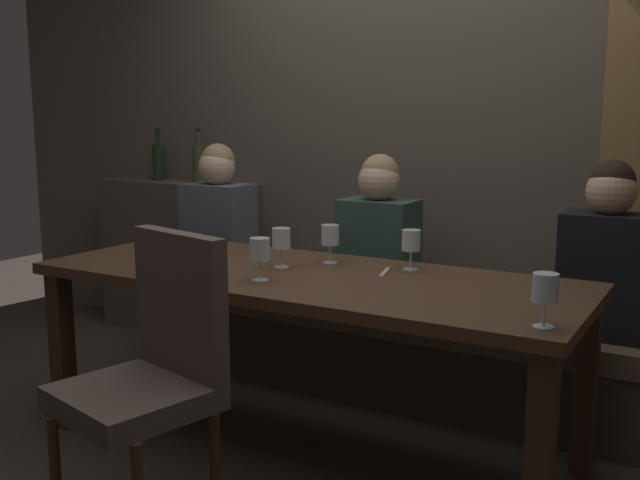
# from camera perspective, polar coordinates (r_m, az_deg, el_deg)

# --- Properties ---
(ground) EXTENTS (9.00, 9.00, 0.00)m
(ground) POSITION_cam_1_polar(r_m,az_deg,el_deg) (3.17, -1.12, -15.73)
(ground) COLOR #382D26
(back_wall_tiled) EXTENTS (6.00, 0.12, 3.00)m
(back_wall_tiled) POSITION_cam_1_polar(r_m,az_deg,el_deg) (3.96, 8.20, 11.63)
(back_wall_tiled) COLOR brown
(back_wall_tiled) RESTS_ON ground
(back_counter) EXTENTS (1.10, 0.28, 0.95)m
(back_counter) POSITION_cam_1_polar(r_m,az_deg,el_deg) (4.71, -10.76, -1.30)
(back_counter) COLOR #494138
(back_counter) RESTS_ON ground
(dining_table) EXTENTS (2.20, 0.84, 0.74)m
(dining_table) POSITION_cam_1_polar(r_m,az_deg,el_deg) (2.95, -1.16, -4.22)
(dining_table) COLOR #412B1C
(dining_table) RESTS_ON ground
(banquette_bench) EXTENTS (2.50, 0.44, 0.45)m
(banquette_bench) POSITION_cam_1_polar(r_m,az_deg,el_deg) (3.66, 4.62, -8.36)
(banquette_bench) COLOR #4A3C2E
(banquette_bench) RESTS_ON ground
(chair_near_side) EXTENTS (0.53, 0.53, 0.98)m
(chair_near_side) POSITION_cam_1_polar(r_m,az_deg,el_deg) (2.50, -12.75, -9.26)
(chair_near_side) COLOR #4C3321
(chair_near_side) RESTS_ON ground
(diner_redhead) EXTENTS (0.36, 0.24, 0.76)m
(diner_redhead) POSITION_cam_1_polar(r_m,az_deg,el_deg) (4.05, -7.91, 1.77)
(diner_redhead) COLOR #4C515B
(diner_redhead) RESTS_ON banquette_bench
(diner_bearded) EXTENTS (0.36, 0.24, 0.73)m
(diner_bearded) POSITION_cam_1_polar(r_m,az_deg,el_deg) (3.56, 4.54, 0.49)
(diner_bearded) COLOR #2D473D
(diner_bearded) RESTS_ON banquette_bench
(diner_far_end) EXTENTS (0.36, 0.24, 0.73)m
(diner_far_end) POSITION_cam_1_polar(r_m,az_deg,el_deg) (3.24, 21.39, -1.03)
(diner_far_end) COLOR black
(diner_far_end) RESTS_ON banquette_bench
(wine_bottle_dark_red) EXTENTS (0.08, 0.08, 0.33)m
(wine_bottle_dark_red) POSITION_cam_1_polar(r_m,az_deg,el_deg) (4.76, -12.40, 6.00)
(wine_bottle_dark_red) COLOR black
(wine_bottle_dark_red) RESTS_ON back_counter
(wine_bottle_pale_label) EXTENTS (0.08, 0.08, 0.33)m
(wine_bottle_pale_label) POSITION_cam_1_polar(r_m,az_deg,el_deg) (4.52, -9.37, 5.91)
(wine_bottle_pale_label) COLOR #384728
(wine_bottle_pale_label) RESTS_ON back_counter
(wine_glass_end_left) EXTENTS (0.08, 0.08, 0.16)m
(wine_glass_end_left) POSITION_cam_1_polar(r_m,az_deg,el_deg) (2.98, 7.08, -0.11)
(wine_glass_end_left) COLOR silver
(wine_glass_end_left) RESTS_ON dining_table
(wine_glass_end_right) EXTENTS (0.08, 0.08, 0.16)m
(wine_glass_end_right) POSITION_cam_1_polar(r_m,az_deg,el_deg) (2.78, -4.69, -0.88)
(wine_glass_end_right) COLOR silver
(wine_glass_end_right) RESTS_ON dining_table
(wine_glass_near_left) EXTENTS (0.08, 0.08, 0.16)m
(wine_glass_near_left) POSITION_cam_1_polar(r_m,az_deg,el_deg) (3.09, 0.79, 0.31)
(wine_glass_near_left) COLOR silver
(wine_glass_near_left) RESTS_ON dining_table
(wine_glass_far_left) EXTENTS (0.08, 0.08, 0.16)m
(wine_glass_far_left) POSITION_cam_1_polar(r_m,az_deg,el_deg) (2.26, 17.08, -3.67)
(wine_glass_far_left) COLOR silver
(wine_glass_far_left) RESTS_ON dining_table
(wine_glass_far_right) EXTENTS (0.08, 0.08, 0.16)m
(wine_glass_far_right) POSITION_cam_1_polar(r_m,az_deg,el_deg) (3.01, -3.03, 0.04)
(wine_glass_far_right) COLOR silver
(wine_glass_far_right) RESTS_ON dining_table
(wine_glass_center_back) EXTENTS (0.08, 0.08, 0.16)m
(wine_glass_center_back) POSITION_cam_1_polar(r_m,az_deg,el_deg) (2.95, -12.84, -0.45)
(wine_glass_center_back) COLOR silver
(wine_glass_center_back) RESTS_ON dining_table
(fork_on_table) EXTENTS (0.06, 0.17, 0.01)m
(fork_on_table) POSITION_cam_1_polar(r_m,az_deg,el_deg) (2.93, 5.04, -2.51)
(fork_on_table) COLOR silver
(fork_on_table) RESTS_ON dining_table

